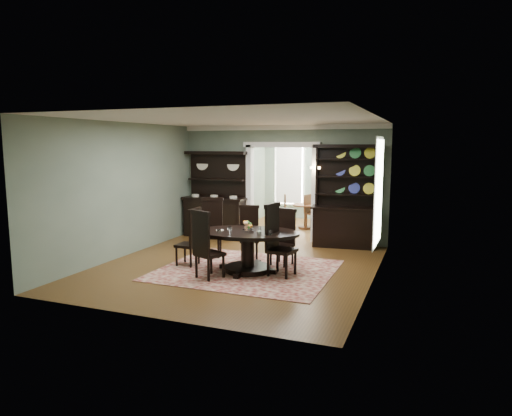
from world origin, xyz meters
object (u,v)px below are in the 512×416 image
(welsh_dresser, at_px, (345,210))
(parlor_table, at_px, (306,213))
(dining_table, at_px, (248,244))
(sideboard, at_px, (216,207))

(welsh_dresser, distance_m, parlor_table, 2.56)
(dining_table, bearing_deg, welsh_dresser, 56.03)
(sideboard, relative_size, parlor_table, 2.94)
(sideboard, bearing_deg, welsh_dresser, 0.02)
(parlor_table, bearing_deg, dining_table, -88.33)
(welsh_dresser, bearing_deg, sideboard, 174.07)
(parlor_table, bearing_deg, sideboard, -135.12)
(dining_table, xyz_separation_m, parlor_table, (-0.14, 4.95, -0.09))
(dining_table, xyz_separation_m, sideboard, (-2.15, 2.95, 0.24))
(sideboard, bearing_deg, parlor_table, 44.92)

